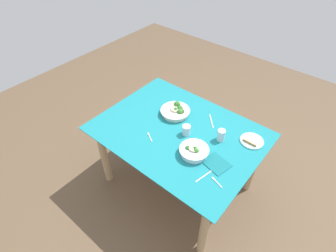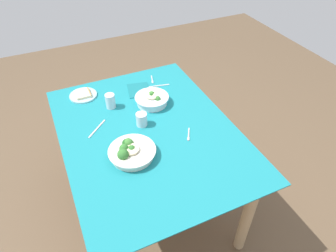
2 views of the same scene
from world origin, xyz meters
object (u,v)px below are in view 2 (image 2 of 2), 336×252
water_glass_side (110,101)px  napkin_folded_upper (139,90)px  broccoli_bowl_near (152,100)px  table_knife_right (97,129)px  broccoli_bowl_far (131,152)px  water_glass_center (142,119)px  fork_by_near_bowl (189,135)px  table_knife_left (157,86)px  fork_by_far_bowl (152,80)px  bread_side_plate (83,95)px

water_glass_side → napkin_folded_upper: bearing=-65.0°
broccoli_bowl_near → water_glass_side: 0.28m
water_glass_side → table_knife_right: bearing=141.3°
broccoli_bowl_near → water_glass_side: size_ratio=2.28×
broccoli_bowl_far → water_glass_center: bearing=-33.4°
fork_by_near_bowl → table_knife_left: bearing=-153.9°
broccoli_bowl_far → fork_by_near_bowl: broccoli_bowl_far is taller
broccoli_bowl_far → table_knife_right: bearing=21.3°
water_glass_center → fork_by_near_bowl: bearing=-133.2°
broccoli_bowl_near → fork_by_far_bowl: size_ratio=2.20×
bread_side_plate → water_glass_center: 0.54m
water_glass_side → table_knife_left: (0.11, -0.38, -0.05)m
broccoli_bowl_far → water_glass_center: broccoli_bowl_far is taller
water_glass_side → napkin_folded_upper: 0.27m
bread_side_plate → table_knife_right: bread_side_plate is taller
water_glass_center → fork_by_far_bowl: 0.53m
fork_by_far_bowl → table_knife_left: (-0.09, -0.00, -0.00)m
fork_by_far_bowl → napkin_folded_upper: napkin_folded_upper is taller
fork_by_far_bowl → napkin_folded_upper: (-0.09, 0.14, 0.00)m
bread_side_plate → fork_by_far_bowl: 0.53m
table_knife_left → broccoli_bowl_far: bearing=-112.8°
broccoli_bowl_near → napkin_folded_upper: 0.19m
broccoli_bowl_near → bread_side_plate: size_ratio=1.20×
broccoli_bowl_far → broccoli_bowl_near: bearing=-35.7°
broccoli_bowl_near → fork_by_far_bowl: 0.30m
fork_by_far_bowl → fork_by_near_bowl: 0.67m
fork_by_far_bowl → table_knife_left: size_ratio=0.56×
fork_by_near_bowl → broccoli_bowl_far: bearing=-57.7°
broccoli_bowl_far → bread_side_plate: (0.69, 0.12, -0.02)m
water_glass_side → fork_by_far_bowl: water_glass_side is taller
broccoli_bowl_far → fork_by_far_bowl: broccoli_bowl_far is taller
napkin_folded_upper → table_knife_right: bearing=127.2°
broccoli_bowl_near → fork_by_far_bowl: broccoli_bowl_near is taller
water_glass_center → fork_by_far_bowl: water_glass_center is taller
water_glass_side → fork_by_far_bowl: bearing=-62.1°
water_glass_side → table_knife_left: size_ratio=0.54×
broccoli_bowl_near → water_glass_center: size_ratio=2.68×
fork_by_far_bowl → table_knife_left: bearing=17.9°
broccoli_bowl_far → fork_by_near_bowl: 0.38m
fork_by_near_bowl → table_knife_left: 0.58m
table_knife_left → fork_by_near_bowl: bearing=-81.8°
bread_side_plate → napkin_folded_upper: 0.40m
fork_by_near_bowl → broccoli_bowl_near: bearing=-138.9°
table_knife_left → napkin_folded_upper: size_ratio=1.03×
broccoli_bowl_near → table_knife_left: broccoli_bowl_near is taller
water_glass_center → napkin_folded_upper: (0.37, -0.12, -0.04)m
broccoli_bowl_far → fork_by_far_bowl: (0.69, -0.41, -0.03)m
water_glass_center → table_knife_right: (0.08, 0.27, -0.04)m
fork_by_far_bowl → table_knife_right: 0.65m
fork_by_far_bowl → broccoli_bowl_far: bearing=-13.5°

